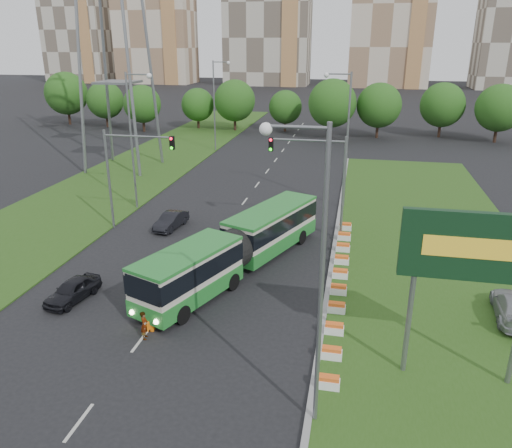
% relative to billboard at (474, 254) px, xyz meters
% --- Properties ---
extents(ground, '(360.00, 360.00, 0.00)m').
position_rel_billboard_xyz_m(ground, '(-12.25, 6.00, -6.16)').
color(ground, black).
rests_on(ground, ground).
extents(grass_median, '(14.00, 60.00, 0.15)m').
position_rel_billboard_xyz_m(grass_median, '(0.75, 14.00, -6.09)').
color(grass_median, '#284D16').
rests_on(grass_median, ground).
extents(median_kerb, '(0.30, 60.00, 0.18)m').
position_rel_billboard_xyz_m(median_kerb, '(-6.20, 14.00, -6.07)').
color(median_kerb, gray).
rests_on(median_kerb, ground).
extents(left_verge, '(12.00, 110.00, 0.10)m').
position_rel_billboard_xyz_m(left_verge, '(-30.25, 31.00, -6.11)').
color(left_verge, '#284D16').
rests_on(left_verge, ground).
extents(lane_markings, '(0.20, 100.00, 0.01)m').
position_rel_billboard_xyz_m(lane_markings, '(-15.25, 26.00, -6.16)').
color(lane_markings, '#B2B1AB').
rests_on(lane_markings, ground).
extents(flower_planters, '(1.10, 20.30, 0.60)m').
position_rel_billboard_xyz_m(flower_planters, '(-5.55, 7.90, -5.71)').
color(flower_planters, white).
rests_on(flower_planters, grass_median).
extents(billboard, '(6.00, 0.37, 8.00)m').
position_rel_billboard_xyz_m(billboard, '(0.00, 0.00, 0.00)').
color(billboard, slate).
rests_on(billboard, ground).
extents(traffic_mast_median, '(5.76, 0.32, 8.00)m').
position_rel_billboard_xyz_m(traffic_mast_median, '(-7.47, 16.00, -0.81)').
color(traffic_mast_median, slate).
rests_on(traffic_mast_median, ground).
extents(traffic_mast_left, '(5.76, 0.32, 8.00)m').
position_rel_billboard_xyz_m(traffic_mast_left, '(-22.63, 15.00, -0.81)').
color(traffic_mast_left, slate).
rests_on(traffic_mast_left, ground).
extents(street_lamps, '(36.00, 60.00, 12.00)m').
position_rel_billboard_xyz_m(street_lamps, '(-15.25, 16.00, -0.16)').
color(street_lamps, slate).
rests_on(street_lamps, ground).
extents(tree_line, '(120.00, 8.00, 9.00)m').
position_rel_billboard_xyz_m(tree_line, '(-2.25, 61.00, -1.66)').
color(tree_line, '#1C4F15').
rests_on(tree_line, ground).
extents(apartment_tower_west, '(26.00, 15.00, 48.00)m').
position_rel_billboard_xyz_m(apartment_tower_west, '(-77.25, 156.00, 17.84)').
color(apartment_tower_west, beige).
rests_on(apartment_tower_west, ground).
extents(apartment_tower_cwest, '(28.00, 15.00, 52.00)m').
position_rel_billboard_xyz_m(apartment_tower_cwest, '(-37.25, 156.00, 19.84)').
color(apartment_tower_cwest, beige).
rests_on(apartment_tower_cwest, ground).
extents(apartment_tower_ceast, '(25.00, 15.00, 50.00)m').
position_rel_billboard_xyz_m(apartment_tower_ceast, '(2.75, 156.00, 18.84)').
color(apartment_tower_ceast, beige).
rests_on(apartment_tower_ceast, ground).
extents(midrise_west, '(22.00, 14.00, 36.00)m').
position_rel_billboard_xyz_m(midrise_west, '(-107.25, 156.00, 11.84)').
color(midrise_west, beige).
rests_on(midrise_west, ground).
extents(articulated_bus, '(2.68, 17.20, 2.83)m').
position_rel_billboard_xyz_m(articulated_bus, '(-12.53, 9.04, -4.43)').
color(articulated_bus, beige).
rests_on(articulated_bus, ground).
extents(car_left_near, '(2.23, 4.02, 1.30)m').
position_rel_billboard_xyz_m(car_left_near, '(-20.88, 3.17, -5.52)').
color(car_left_near, black).
rests_on(car_left_near, ground).
extents(car_left_far, '(1.90, 4.08, 1.29)m').
position_rel_billboard_xyz_m(car_left_far, '(-19.53, 15.76, -5.52)').
color(car_left_far, black).
rests_on(car_left_far, ground).
extents(pedestrian, '(0.48, 0.63, 1.54)m').
position_rel_billboard_xyz_m(pedestrian, '(-15.08, 0.23, -5.39)').
color(pedestrian, gray).
rests_on(pedestrian, ground).
extents(shopping_trolley, '(0.35, 0.37, 0.61)m').
position_rel_billboard_xyz_m(shopping_trolley, '(-15.08, 0.98, -5.86)').
color(shopping_trolley, orange).
rests_on(shopping_trolley, ground).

